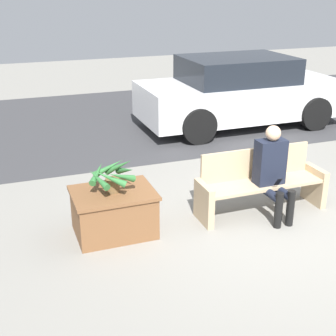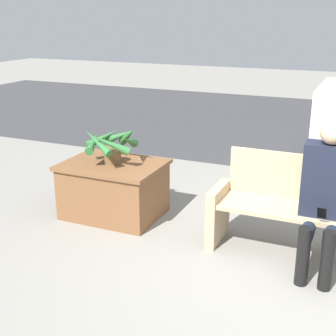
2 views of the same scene
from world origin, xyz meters
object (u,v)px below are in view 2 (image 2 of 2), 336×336
bench (317,212)px  potted_plant (112,143)px  person_seated (326,192)px  planter_box (114,187)px

bench → potted_plant: bearing=178.0°
potted_plant → bench: bearing=-2.0°
potted_plant → person_seated: bearing=-6.8°
person_seated → potted_plant: 2.14m
planter_box → potted_plant: (-0.00, 0.01, 0.48)m
planter_box → potted_plant: bearing=126.7°
bench → planter_box: bench is taller
person_seated → planter_box: (-2.12, 0.24, -0.37)m
planter_box → person_seated: bearing=-6.6°
person_seated → potted_plant: bearing=173.2°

